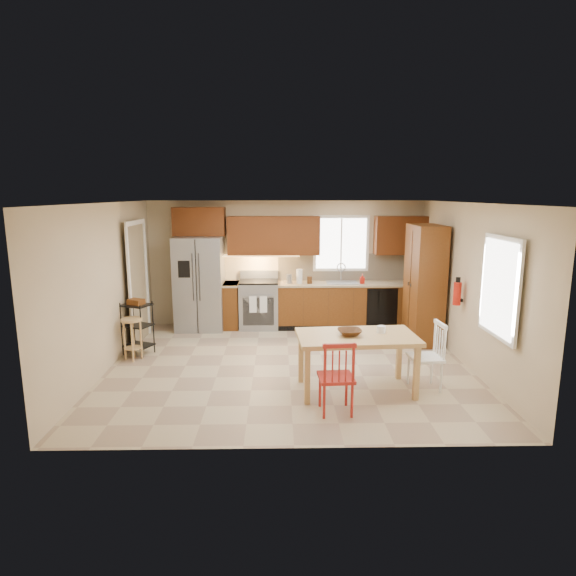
# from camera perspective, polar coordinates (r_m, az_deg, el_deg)

# --- Properties ---
(floor) EXTENTS (5.50, 5.50, 0.00)m
(floor) POSITION_cam_1_polar(r_m,az_deg,el_deg) (7.60, 0.12, -9.12)
(floor) COLOR tan
(floor) RESTS_ON ground
(ceiling) EXTENTS (5.50, 5.00, 0.02)m
(ceiling) POSITION_cam_1_polar(r_m,az_deg,el_deg) (7.14, 0.12, 10.07)
(ceiling) COLOR silver
(ceiling) RESTS_ON ground
(wall_back) EXTENTS (5.50, 0.02, 2.50)m
(wall_back) POSITION_cam_1_polar(r_m,az_deg,el_deg) (9.73, -0.20, 2.96)
(wall_back) COLOR #CCB793
(wall_back) RESTS_ON ground
(wall_front) EXTENTS (5.50, 0.02, 2.50)m
(wall_front) POSITION_cam_1_polar(r_m,az_deg,el_deg) (4.84, 0.77, -5.46)
(wall_front) COLOR #CCB793
(wall_front) RESTS_ON ground
(wall_left) EXTENTS (0.02, 5.00, 2.50)m
(wall_left) POSITION_cam_1_polar(r_m,az_deg,el_deg) (7.71, -20.76, 0.08)
(wall_left) COLOR #CCB793
(wall_left) RESTS_ON ground
(wall_right) EXTENTS (0.02, 5.00, 2.50)m
(wall_right) POSITION_cam_1_polar(r_m,az_deg,el_deg) (7.83, 20.69, 0.23)
(wall_right) COLOR #CCB793
(wall_right) RESTS_ON ground
(refrigerator) EXTENTS (0.92, 0.75, 1.82)m
(refrigerator) POSITION_cam_1_polar(r_m,az_deg,el_deg) (9.54, -10.42, 0.54)
(refrigerator) COLOR gray
(refrigerator) RESTS_ON floor
(range_stove) EXTENTS (0.76, 0.63, 0.92)m
(range_stove) POSITION_cam_1_polar(r_m,az_deg,el_deg) (9.58, -3.46, -2.01)
(range_stove) COLOR gray
(range_stove) RESTS_ON floor
(base_cabinet_narrow) EXTENTS (0.30, 0.60, 0.90)m
(base_cabinet_narrow) POSITION_cam_1_polar(r_m,az_deg,el_deg) (9.63, -6.73, -2.05)
(base_cabinet_narrow) COLOR brown
(base_cabinet_narrow) RESTS_ON floor
(base_cabinet_run) EXTENTS (2.92, 0.60, 0.90)m
(base_cabinet_run) POSITION_cam_1_polar(r_m,az_deg,el_deg) (9.69, 7.48, -1.98)
(base_cabinet_run) COLOR brown
(base_cabinet_run) RESTS_ON floor
(dishwasher) EXTENTS (0.60, 0.02, 0.78)m
(dishwasher) POSITION_cam_1_polar(r_m,az_deg,el_deg) (9.52, 11.08, -2.34)
(dishwasher) COLOR black
(dishwasher) RESTS_ON floor
(backsplash) EXTENTS (2.92, 0.03, 0.55)m
(backsplash) POSITION_cam_1_polar(r_m,az_deg,el_deg) (9.83, 7.34, 2.51)
(backsplash) COLOR beige
(backsplash) RESTS_ON wall_back
(upper_over_fridge) EXTENTS (1.00, 0.35, 0.55)m
(upper_over_fridge) POSITION_cam_1_polar(r_m,az_deg,el_deg) (9.60, -10.48, 7.76)
(upper_over_fridge) COLOR #55250E
(upper_over_fridge) RESTS_ON wall_back
(upper_left_block) EXTENTS (1.80, 0.35, 0.75)m
(upper_left_block) POSITION_cam_1_polar(r_m,az_deg,el_deg) (9.49, -1.70, 6.24)
(upper_left_block) COLOR #55250E
(upper_left_block) RESTS_ON wall_back
(upper_right_block) EXTENTS (1.00, 0.35, 0.75)m
(upper_right_block) POSITION_cam_1_polar(r_m,az_deg,el_deg) (9.79, 13.17, 6.10)
(upper_right_block) COLOR #55250E
(upper_right_block) RESTS_ON wall_back
(window_back) EXTENTS (1.12, 0.04, 1.12)m
(window_back) POSITION_cam_1_polar(r_m,az_deg,el_deg) (9.74, 6.31, 5.27)
(window_back) COLOR white
(window_back) RESTS_ON wall_back
(sink) EXTENTS (0.62, 0.46, 0.16)m
(sink) POSITION_cam_1_polar(r_m,az_deg,el_deg) (9.58, 6.42, 0.40)
(sink) COLOR gray
(sink) RESTS_ON base_cabinet_run
(undercab_glow) EXTENTS (1.60, 0.30, 0.01)m
(undercab_glow) POSITION_cam_1_polar(r_m,az_deg,el_deg) (9.52, -3.50, 3.85)
(undercab_glow) COLOR #FFBF66
(undercab_glow) RESTS_ON wall_back
(soap_bottle) EXTENTS (0.09, 0.09, 0.19)m
(soap_bottle) POSITION_cam_1_polar(r_m,az_deg,el_deg) (9.52, 8.78, 1.09)
(soap_bottle) COLOR #B4180C
(soap_bottle) RESTS_ON base_cabinet_run
(paper_towel) EXTENTS (0.12, 0.12, 0.28)m
(paper_towel) POSITION_cam_1_polar(r_m,az_deg,el_deg) (9.43, 1.35, 1.40)
(paper_towel) COLOR white
(paper_towel) RESTS_ON base_cabinet_run
(canister_steel) EXTENTS (0.11, 0.11, 0.18)m
(canister_steel) POSITION_cam_1_polar(r_m,az_deg,el_deg) (9.43, 0.14, 1.09)
(canister_steel) COLOR gray
(canister_steel) RESTS_ON base_cabinet_run
(canister_wood) EXTENTS (0.10, 0.10, 0.14)m
(canister_wood) POSITION_cam_1_polar(r_m,az_deg,el_deg) (9.42, 2.58, 0.95)
(canister_wood) COLOR #4C2C14
(canister_wood) RESTS_ON base_cabinet_run
(pantry) EXTENTS (0.50, 0.95, 2.10)m
(pantry) POSITION_cam_1_polar(r_m,az_deg,el_deg) (8.87, 15.85, 0.42)
(pantry) COLOR brown
(pantry) RESTS_ON floor
(fire_extinguisher) EXTENTS (0.12, 0.12, 0.36)m
(fire_extinguisher) POSITION_cam_1_polar(r_m,az_deg,el_deg) (7.95, 19.42, -0.63)
(fire_extinguisher) COLOR #B4180C
(fire_extinguisher) RESTS_ON wall_right
(window_right) EXTENTS (0.04, 1.02, 1.32)m
(window_right) POSITION_cam_1_polar(r_m,az_deg,el_deg) (6.73, 23.83, 0.05)
(window_right) COLOR white
(window_right) RESTS_ON wall_right
(doorway) EXTENTS (0.04, 0.95, 2.10)m
(doorway) POSITION_cam_1_polar(r_m,az_deg,el_deg) (8.94, -17.44, 0.42)
(doorway) COLOR #8C7A59
(doorway) RESTS_ON wall_left
(dining_table) EXTENTS (1.63, 0.98, 0.77)m
(dining_table) POSITION_cam_1_polar(r_m,az_deg,el_deg) (6.62, 8.07, -8.85)
(dining_table) COLOR tan
(dining_table) RESTS_ON floor
(chair_red) EXTENTS (0.46, 0.46, 0.93)m
(chair_red) POSITION_cam_1_polar(r_m,az_deg,el_deg) (5.94, 5.71, -10.35)
(chair_red) COLOR #AB211A
(chair_red) RESTS_ON floor
(chair_white) EXTENTS (0.46, 0.46, 0.93)m
(chair_white) POSITION_cam_1_polar(r_m,az_deg,el_deg) (6.85, 15.97, -7.78)
(chair_white) COLOR white
(chair_white) RESTS_ON floor
(table_bowl) EXTENTS (0.34, 0.34, 0.08)m
(table_bowl) POSITION_cam_1_polar(r_m,az_deg,el_deg) (6.48, 7.30, -5.59)
(table_bowl) COLOR #4C2C14
(table_bowl) RESTS_ON dining_table
(table_jar) EXTENTS (0.12, 0.12, 0.14)m
(table_jar) POSITION_cam_1_polar(r_m,az_deg,el_deg) (6.64, 10.99, -5.02)
(table_jar) COLOR white
(table_jar) RESTS_ON dining_table
(bar_stool) EXTENTS (0.33, 0.33, 0.68)m
(bar_stool) POSITION_cam_1_polar(r_m,az_deg,el_deg) (8.14, -17.92, -5.78)
(bar_stool) COLOR tan
(bar_stool) RESTS_ON floor
(utility_cart) EXTENTS (0.54, 0.49, 0.88)m
(utility_cart) POSITION_cam_1_polar(r_m,az_deg,el_deg) (8.37, -17.40, -4.56)
(utility_cart) COLOR black
(utility_cart) RESTS_ON floor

